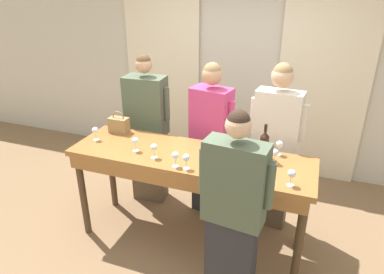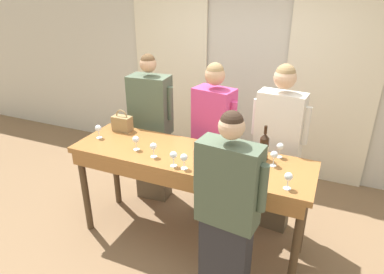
# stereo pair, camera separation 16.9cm
# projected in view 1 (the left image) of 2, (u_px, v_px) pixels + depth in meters

# --- Properties ---
(ground_plane) EXTENTS (18.00, 18.00, 0.00)m
(ground_plane) POSITION_uv_depth(u_px,v_px,m) (190.00, 239.00, 3.63)
(ground_plane) COLOR #846647
(wall_back) EXTENTS (12.00, 0.06, 2.80)m
(wall_back) POSITION_uv_depth(u_px,v_px,m) (238.00, 69.00, 4.68)
(wall_back) COLOR beige
(wall_back) RESTS_ON ground_plane
(curtain_panel_left) EXTENTS (1.12, 0.03, 2.69)m
(curtain_panel_left) POSITION_uv_depth(u_px,v_px,m) (163.00, 68.00, 4.99)
(curtain_panel_left) COLOR #EFE5C6
(curtain_panel_left) RESTS_ON ground_plane
(curtain_panel_right) EXTENTS (1.12, 0.03, 2.69)m
(curtain_panel_right) POSITION_uv_depth(u_px,v_px,m) (323.00, 82.00, 4.30)
(curtain_panel_right) COLOR #EFE5C6
(curtain_panel_right) RESTS_ON ground_plane
(tasting_bar) EXTENTS (2.31, 0.69, 1.01)m
(tasting_bar) POSITION_uv_depth(u_px,v_px,m) (189.00, 166.00, 3.24)
(tasting_bar) COLOR #9E6633
(tasting_bar) RESTS_ON ground_plane
(wine_bottle) EXTENTS (0.08, 0.08, 0.33)m
(wine_bottle) POSITION_uv_depth(u_px,v_px,m) (264.00, 145.00, 3.11)
(wine_bottle) COLOR black
(wine_bottle) RESTS_ON tasting_bar
(handbag) EXTENTS (0.21, 0.12, 0.24)m
(handbag) POSITION_uv_depth(u_px,v_px,m) (119.00, 125.00, 3.65)
(handbag) COLOR #997A4C
(handbag) RESTS_ON tasting_bar
(wine_glass_front_left) EXTENTS (0.07, 0.07, 0.14)m
(wine_glass_front_left) POSITION_uv_depth(u_px,v_px,m) (154.00, 148.00, 3.11)
(wine_glass_front_left) COLOR white
(wine_glass_front_left) RESTS_ON tasting_bar
(wine_glass_front_mid) EXTENTS (0.07, 0.07, 0.14)m
(wine_glass_front_mid) POSITION_uv_depth(u_px,v_px,m) (275.00, 153.00, 3.01)
(wine_glass_front_mid) COLOR white
(wine_glass_front_mid) RESTS_ON tasting_bar
(wine_glass_front_right) EXTENTS (0.07, 0.07, 0.14)m
(wine_glass_front_right) POSITION_uv_depth(u_px,v_px,m) (175.00, 156.00, 2.96)
(wine_glass_front_right) COLOR white
(wine_glass_front_right) RESTS_ON tasting_bar
(wine_glass_center_left) EXTENTS (0.07, 0.07, 0.14)m
(wine_glass_center_left) POSITION_uv_depth(u_px,v_px,m) (279.00, 145.00, 3.16)
(wine_glass_center_left) COLOR white
(wine_glass_center_left) RESTS_ON tasting_bar
(wine_glass_center_mid) EXTENTS (0.07, 0.07, 0.14)m
(wine_glass_center_mid) POSITION_uv_depth(u_px,v_px,m) (186.00, 158.00, 2.92)
(wine_glass_center_mid) COLOR white
(wine_glass_center_mid) RESTS_ON tasting_bar
(wine_glass_center_right) EXTENTS (0.07, 0.07, 0.14)m
(wine_glass_center_right) POSITION_uv_depth(u_px,v_px,m) (256.00, 149.00, 3.08)
(wine_glass_center_right) COLOR white
(wine_glass_center_right) RESTS_ON tasting_bar
(wine_glass_back_left) EXTENTS (0.07, 0.07, 0.14)m
(wine_glass_back_left) POSITION_uv_depth(u_px,v_px,m) (292.00, 174.00, 2.68)
(wine_glass_back_left) COLOR white
(wine_glass_back_left) RESTS_ON tasting_bar
(wine_glass_back_mid) EXTENTS (0.07, 0.07, 0.14)m
(wine_glass_back_mid) POSITION_uv_depth(u_px,v_px,m) (95.00, 131.00, 3.46)
(wine_glass_back_mid) COLOR white
(wine_glass_back_mid) RESTS_ON tasting_bar
(wine_glass_back_right) EXTENTS (0.07, 0.07, 0.14)m
(wine_glass_back_right) POSITION_uv_depth(u_px,v_px,m) (261.00, 160.00, 2.89)
(wine_glass_back_right) COLOR white
(wine_glass_back_right) RESTS_ON tasting_bar
(wine_glass_near_host) EXTENTS (0.07, 0.07, 0.14)m
(wine_glass_near_host) POSITION_uv_depth(u_px,v_px,m) (135.00, 141.00, 3.23)
(wine_glass_near_host) COLOR white
(wine_glass_near_host) RESTS_ON tasting_bar
(napkin) EXTENTS (0.15, 0.15, 0.00)m
(napkin) POSITION_uv_depth(u_px,v_px,m) (208.00, 174.00, 2.88)
(napkin) COLOR white
(napkin) RESTS_ON tasting_bar
(guest_olive_jacket) EXTENTS (0.57, 0.30, 1.79)m
(guest_olive_jacket) POSITION_uv_depth(u_px,v_px,m) (148.00, 131.00, 3.99)
(guest_olive_jacket) COLOR brown
(guest_olive_jacket) RESTS_ON ground_plane
(guest_pink_top) EXTENTS (0.53, 0.33, 1.76)m
(guest_pink_top) POSITION_uv_depth(u_px,v_px,m) (211.00, 141.00, 3.75)
(guest_pink_top) COLOR #28282D
(guest_pink_top) RESTS_ON ground_plane
(guest_cream_sweater) EXTENTS (0.57, 0.26, 1.81)m
(guest_cream_sweater) POSITION_uv_depth(u_px,v_px,m) (275.00, 147.00, 3.51)
(guest_cream_sweater) COLOR brown
(guest_cream_sweater) RESTS_ON ground_plane
(host_pouring) EXTENTS (0.57, 0.25, 1.72)m
(host_pouring) POSITION_uv_depth(u_px,v_px,m) (233.00, 215.00, 2.59)
(host_pouring) COLOR #28282D
(host_pouring) RESTS_ON ground_plane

